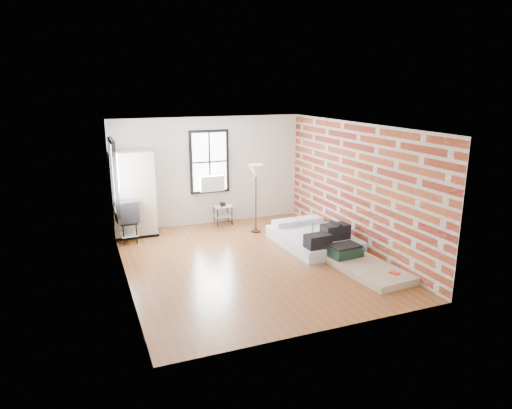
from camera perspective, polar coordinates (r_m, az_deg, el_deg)
name	(u,v)px	position (r m, az deg, el deg)	size (l,w,h in m)	color
ground	(250,261)	(9.60, -0.70, -7.12)	(6.00, 6.00, 0.00)	brown
room_shell	(254,176)	(9.52, -0.21, 3.59)	(5.02, 6.02, 2.80)	silver
mattress_main	(315,237)	(10.58, 7.41, -4.11)	(1.61, 2.13, 0.66)	white
mattress_bare	(363,265)	(9.38, 13.18, -7.32)	(1.09, 1.85, 0.38)	tan
wardrobe	(133,194)	(11.33, -15.09, 1.23)	(1.06, 0.62, 2.07)	black
side_table	(223,210)	(12.00, -4.17, -0.69)	(0.46, 0.37, 0.59)	black
floor_lamp	(256,174)	(11.12, -0.01, 3.78)	(0.37, 0.37, 1.71)	black
tv_stand	(127,212)	(11.03, -15.85, -0.89)	(0.53, 0.73, 0.99)	black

